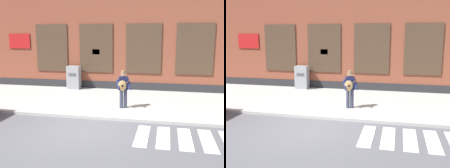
# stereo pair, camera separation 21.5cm
# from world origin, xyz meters

# --- Properties ---
(ground_plane) EXTENTS (160.00, 160.00, 0.00)m
(ground_plane) POSITION_xyz_m (0.00, 0.00, 0.00)
(ground_plane) COLOR #56565B
(sidewalk) EXTENTS (28.00, 5.56, 0.11)m
(sidewalk) POSITION_xyz_m (0.00, 3.82, 0.06)
(sidewalk) COLOR #ADAAA3
(sidewalk) RESTS_ON ground
(building_backdrop) EXTENTS (28.00, 4.06, 8.35)m
(building_backdrop) POSITION_xyz_m (-0.00, 8.59, 4.17)
(building_backdrop) COLOR brown
(building_backdrop) RESTS_ON ground
(busker) EXTENTS (0.78, 0.67, 1.63)m
(busker) POSITION_xyz_m (0.91, 2.52, 1.04)
(busker) COLOR #33384C
(busker) RESTS_ON sidewalk
(utility_box) EXTENTS (0.75, 0.53, 1.35)m
(utility_box) POSITION_xyz_m (-2.65, 6.15, 0.79)
(utility_box) COLOR gray
(utility_box) RESTS_ON sidewalk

